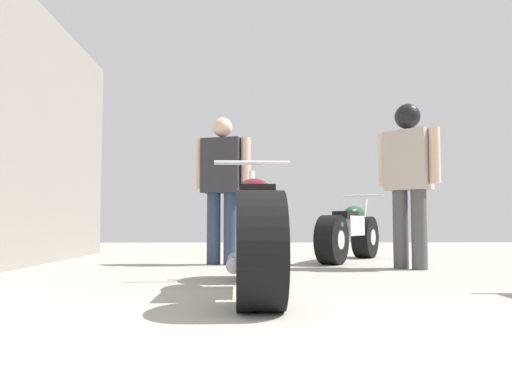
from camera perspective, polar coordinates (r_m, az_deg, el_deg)
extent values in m
plane|color=#9E998E|center=(4.17, 5.84, -10.05)|extent=(16.35, 16.35, 0.00)
cylinder|color=black|center=(4.08, -0.49, -5.69)|extent=(0.27, 0.65, 0.64)
cylinder|color=silver|center=(4.08, -0.49, -5.69)|extent=(0.27, 0.25, 0.24)
cylinder|color=black|center=(2.63, 0.48, -6.77)|extent=(0.27, 0.65, 0.64)
cylinder|color=silver|center=(2.63, 0.48, -6.77)|extent=(0.27, 0.25, 0.24)
cube|color=silver|center=(3.35, -0.11, -3.04)|extent=(0.25, 0.65, 0.28)
ellipsoid|color=#5B0F19|center=(3.58, -0.24, -0.20)|extent=(0.27, 0.53, 0.22)
cube|color=black|center=(3.18, 0.01, -0.29)|extent=(0.23, 0.48, 0.10)
ellipsoid|color=#5B0F19|center=(2.68, 0.43, -2.43)|extent=(0.27, 0.45, 0.24)
cylinder|color=silver|center=(4.04, -0.47, -1.45)|extent=(0.06, 0.25, 0.58)
cylinder|color=silver|center=(4.03, -0.45, 3.41)|extent=(0.62, 0.05, 0.04)
cylinder|color=silver|center=(3.06, -2.55, -8.15)|extent=(0.10, 0.55, 0.09)
cylinder|color=black|center=(6.88, 12.55, -5.14)|extent=(0.48, 0.60, 0.56)
cylinder|color=silver|center=(6.88, 12.55, -5.14)|extent=(0.31, 0.30, 0.21)
cylinder|color=black|center=(5.68, 8.79, -5.50)|extent=(0.48, 0.60, 0.56)
cylinder|color=silver|center=(5.68, 8.79, -5.50)|extent=(0.31, 0.30, 0.21)
cube|color=silver|center=(6.27, 10.83, -3.86)|extent=(0.47, 0.59, 0.25)
ellipsoid|color=#1E4728|center=(6.46, 11.36, -2.45)|extent=(0.43, 0.51, 0.19)
cube|color=black|center=(6.12, 10.34, -2.64)|extent=(0.38, 0.46, 0.09)
ellipsoid|color=#1E4728|center=(5.71, 8.93, -3.72)|extent=(0.39, 0.45, 0.21)
cylinder|color=silver|center=(6.85, 12.43, -2.94)|extent=(0.15, 0.21, 0.51)
cylinder|color=silver|center=(6.82, 12.31, -0.43)|extent=(0.49, 0.30, 0.03)
cylinder|color=silver|center=(6.07, 8.95, -6.18)|extent=(0.31, 0.46, 0.08)
cylinder|color=#2D3851|center=(5.66, -4.93, -4.25)|extent=(0.20, 0.20, 0.82)
cylinder|color=#2D3851|center=(5.59, -2.98, -4.26)|extent=(0.20, 0.20, 0.82)
cube|color=#2D2D33|center=(5.66, -3.93, 3.06)|extent=(0.50, 0.37, 0.63)
cylinder|color=beige|center=(5.77, -6.56, 3.21)|extent=(0.14, 0.14, 0.57)
cylinder|color=beige|center=(5.58, -1.21, 3.42)|extent=(0.14, 0.14, 0.57)
sphere|color=beige|center=(5.73, -3.91, 7.51)|extent=(0.23, 0.23, 0.23)
cylinder|color=#4C4C4C|center=(5.26, 18.41, -4.15)|extent=(0.22, 0.22, 0.81)
cylinder|color=#4C4C4C|center=(5.34, 16.43, -4.18)|extent=(0.22, 0.22, 0.81)
cube|color=#B2A899|center=(5.34, 17.26, 3.52)|extent=(0.49, 0.48, 0.62)
cylinder|color=beige|center=(5.23, 20.02, 4.02)|extent=(0.16, 0.16, 0.57)
cylinder|color=beige|center=(5.47, 14.61, 3.58)|extent=(0.16, 0.16, 0.57)
sphere|color=black|center=(5.41, 17.17, 8.20)|extent=(0.22, 0.22, 0.22)
sphere|color=black|center=(5.42, 17.17, 8.37)|extent=(0.26, 0.26, 0.26)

